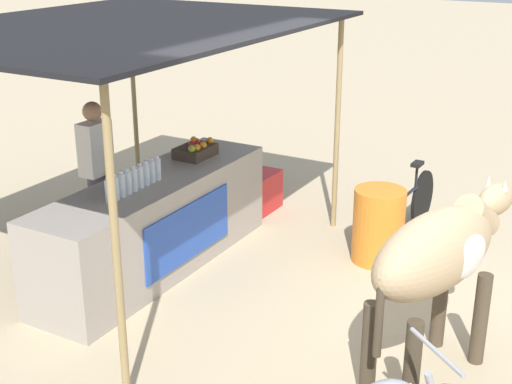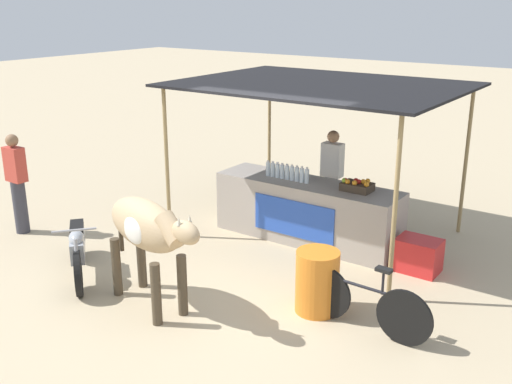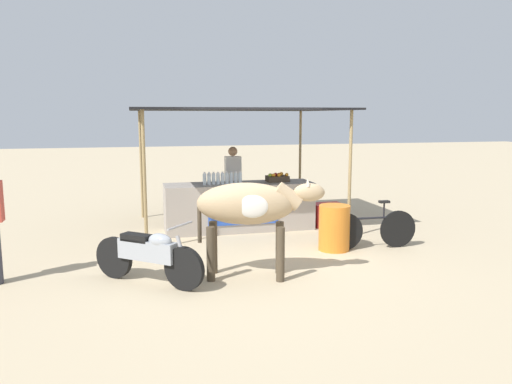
# 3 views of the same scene
# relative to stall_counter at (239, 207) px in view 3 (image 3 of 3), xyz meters

# --- Properties ---
(ground_plane) EXTENTS (60.00, 60.00, 0.00)m
(ground_plane) POSITION_rel_stall_counter_xyz_m (0.00, -2.20, -0.48)
(ground_plane) COLOR tan
(stall_counter) EXTENTS (3.00, 0.82, 0.96)m
(stall_counter) POSITION_rel_stall_counter_xyz_m (0.00, 0.00, 0.00)
(stall_counter) COLOR #9E9389
(stall_counter) RESTS_ON ground
(stall_awning) EXTENTS (4.20, 3.20, 2.46)m
(stall_awning) POSITION_rel_stall_counter_xyz_m (0.00, 0.30, 1.88)
(stall_awning) COLOR black
(stall_awning) RESTS_ON ground
(water_bottle_row) EXTENTS (0.79, 0.07, 0.25)m
(water_bottle_row) POSITION_rel_stall_counter_xyz_m (-0.35, -0.05, 0.59)
(water_bottle_row) COLOR silver
(water_bottle_row) RESTS_ON stall_counter
(fruit_crate) EXTENTS (0.44, 0.32, 0.18)m
(fruit_crate) POSITION_rel_stall_counter_xyz_m (0.81, 0.05, 0.56)
(fruit_crate) COLOR #3F3326
(fruit_crate) RESTS_ON stall_counter
(vendor_behind_counter) EXTENTS (0.34, 0.22, 1.65)m
(vendor_behind_counter) POSITION_rel_stall_counter_xyz_m (0.02, 0.75, 0.37)
(vendor_behind_counter) COLOR #383842
(vendor_behind_counter) RESTS_ON ground
(cooler_box) EXTENTS (0.60, 0.44, 0.48)m
(cooler_box) POSITION_rel_stall_counter_xyz_m (1.88, -0.10, -0.24)
(cooler_box) COLOR red
(cooler_box) RESTS_ON ground
(water_barrel) EXTENTS (0.54, 0.54, 0.79)m
(water_barrel) POSITION_rel_stall_counter_xyz_m (1.27, -1.91, -0.09)
(water_barrel) COLOR orange
(water_barrel) RESTS_ON ground
(cow) EXTENTS (1.85, 0.86, 1.44)m
(cow) POSITION_rel_stall_counter_xyz_m (-0.48, -2.99, 0.55)
(cow) COLOR tan
(cow) RESTS_ON ground
(motorcycle_parked) EXTENTS (1.43, 1.21, 0.90)m
(motorcycle_parked) POSITION_rel_stall_counter_xyz_m (-1.91, -2.94, -0.05)
(motorcycle_parked) COLOR black
(motorcycle_parked) RESTS_ON ground
(bicycle_leaning) EXTENTS (1.66, 0.11, 0.85)m
(bicycle_leaning) POSITION_rel_stall_counter_xyz_m (1.94, -2.00, -0.13)
(bicycle_leaning) COLOR black
(bicycle_leaning) RESTS_ON ground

